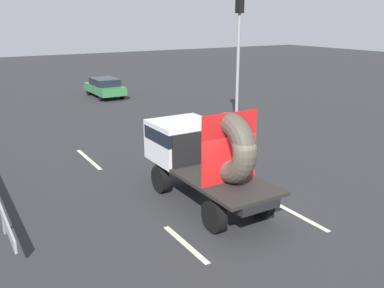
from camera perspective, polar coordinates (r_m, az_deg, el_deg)
name	(u,v)px	position (r m, az deg, el deg)	size (l,w,h in m)	color
ground_plane	(231,214)	(13.02, 5.38, -9.41)	(120.00, 120.00, 0.00)	#28282B
flatbed_truck	(199,151)	(13.45, 0.99, -1.00)	(2.02, 5.16, 3.20)	black
distant_sedan	(105,87)	(32.29, -11.78, 7.60)	(1.84, 4.29, 1.40)	black
traffic_light	(239,45)	(22.19, 6.35, 13.21)	(0.42, 0.36, 6.83)	gray
lane_dash_left_near	(185,244)	(11.39, -0.91, -13.41)	(2.20, 0.16, 0.01)	beige
lane_dash_left_far	(89,159)	(18.23, -13.85, -2.02)	(2.93, 0.16, 0.01)	beige
lane_dash_right_near	(301,217)	(13.19, 14.63, -9.55)	(2.13, 0.16, 0.01)	beige
lane_dash_right_far	(174,149)	(19.10, -2.49, -0.66)	(2.33, 0.16, 0.01)	beige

